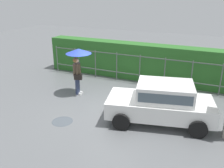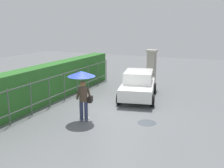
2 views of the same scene
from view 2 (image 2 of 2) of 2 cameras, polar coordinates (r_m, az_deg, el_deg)
ground_plane at (r=12.13m, az=1.05°, el=-5.75°), size 40.00×40.00×0.00m
car at (r=13.83m, az=5.88°, el=0.06°), size 3.98×2.52×1.48m
pedestrian at (r=10.46m, az=-6.64°, el=0.37°), size 1.14×1.14×2.10m
gate_pillar at (r=15.91m, az=8.76°, el=3.33°), size 0.60×0.60×2.42m
fence_section at (r=13.63m, az=-10.60°, el=-0.20°), size 10.15×0.05×1.50m
hedge_row at (r=14.04m, az=-13.13°, el=0.58°), size 11.10×0.90×1.90m
puddle_near at (r=10.69m, az=7.80°, el=-8.58°), size 0.77×0.77×0.00m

